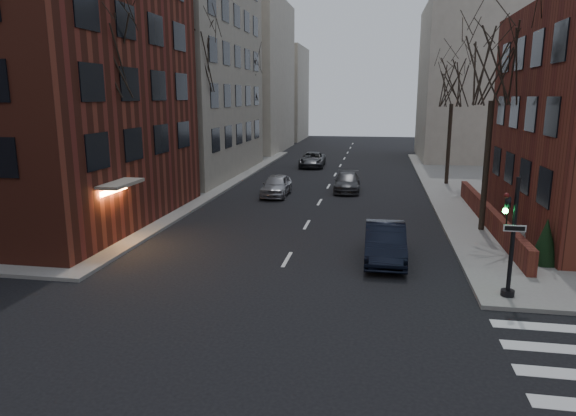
% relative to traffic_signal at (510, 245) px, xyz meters
% --- Properties ---
extents(building_left_brick, '(15.00, 15.00, 18.00)m').
position_rel_traffic_signal_xyz_m(building_left_brick, '(-23.44, 7.51, 7.09)').
color(building_left_brick, maroon).
rests_on(building_left_brick, ground).
extents(building_left_tan, '(18.00, 18.00, 28.00)m').
position_rel_traffic_signal_xyz_m(building_left_tan, '(-24.94, 25.01, 12.09)').
color(building_left_tan, '#9D9382').
rests_on(building_left_tan, ground).
extents(low_wall_right, '(0.35, 16.00, 1.00)m').
position_rel_traffic_signal_xyz_m(low_wall_right, '(1.36, 10.01, -1.26)').
color(low_wall_right, maroon).
rests_on(low_wall_right, sidewalk_far_right).
extents(building_distant_la, '(14.00, 16.00, 18.00)m').
position_rel_traffic_signal_xyz_m(building_distant_la, '(-22.94, 46.01, 7.09)').
color(building_distant_la, '#BAAF9D').
rests_on(building_distant_la, ground).
extents(building_distant_ra, '(14.00, 14.00, 16.00)m').
position_rel_traffic_signal_xyz_m(building_distant_ra, '(7.06, 41.01, 6.09)').
color(building_distant_ra, '#BAAF9D').
rests_on(building_distant_ra, ground).
extents(building_distant_lb, '(10.00, 12.00, 14.00)m').
position_rel_traffic_signal_xyz_m(building_distant_lb, '(-20.94, 63.01, 5.09)').
color(building_distant_lb, '#BAAF9D').
rests_on(building_distant_lb, ground).
extents(traffic_signal, '(0.76, 0.44, 4.00)m').
position_rel_traffic_signal_xyz_m(traffic_signal, '(0.00, 0.00, 0.00)').
color(traffic_signal, black).
rests_on(traffic_signal, sidewalk_far_right).
extents(tree_left_a, '(4.18, 4.18, 10.26)m').
position_rel_traffic_signal_xyz_m(tree_left_a, '(-16.74, 5.01, 6.56)').
color(tree_left_a, '#2D231C').
rests_on(tree_left_a, sidewalk_far_left).
extents(tree_left_b, '(4.40, 4.40, 10.80)m').
position_rel_traffic_signal_xyz_m(tree_left_b, '(-16.74, 17.01, 7.00)').
color(tree_left_b, '#2D231C').
rests_on(tree_left_b, sidewalk_far_left).
extents(tree_left_c, '(3.96, 3.96, 9.72)m').
position_rel_traffic_signal_xyz_m(tree_left_c, '(-16.74, 31.01, 6.12)').
color(tree_left_c, '#2D231C').
rests_on(tree_left_c, sidewalk_far_left).
extents(tree_right_a, '(3.96, 3.96, 9.72)m').
position_rel_traffic_signal_xyz_m(tree_right_a, '(0.86, 9.01, 6.12)').
color(tree_right_a, '#2D231C').
rests_on(tree_right_a, sidewalk_far_right).
extents(tree_right_b, '(3.74, 3.74, 9.18)m').
position_rel_traffic_signal_xyz_m(tree_right_b, '(0.86, 23.01, 5.68)').
color(tree_right_b, '#2D231C').
rests_on(tree_right_b, sidewalk_far_right).
extents(streetlamp_near, '(0.36, 0.36, 6.28)m').
position_rel_traffic_signal_xyz_m(streetlamp_near, '(-16.14, 13.01, 2.33)').
color(streetlamp_near, black).
rests_on(streetlamp_near, sidewalk_far_left).
extents(streetlamp_far, '(0.36, 0.36, 6.28)m').
position_rel_traffic_signal_xyz_m(streetlamp_far, '(-16.14, 33.01, 2.33)').
color(streetlamp_far, black).
rests_on(streetlamp_far, sidewalk_far_left).
extents(parked_sedan, '(1.67, 4.67, 1.54)m').
position_rel_traffic_signal_xyz_m(parked_sedan, '(-3.94, 3.61, -1.14)').
color(parked_sedan, black).
rests_on(parked_sedan, ground).
extents(car_lane_silver, '(1.74, 4.25, 1.44)m').
position_rel_traffic_signal_xyz_m(car_lane_silver, '(-11.09, 16.68, -1.19)').
color(car_lane_silver, '#A9A9AF').
rests_on(car_lane_silver, ground).
extents(car_lane_gray, '(1.92, 4.49, 1.29)m').
position_rel_traffic_signal_xyz_m(car_lane_gray, '(-6.44, 19.24, -1.26)').
color(car_lane_gray, '#38393C').
rests_on(car_lane_gray, ground).
extents(car_lane_far, '(2.49, 5.08, 1.39)m').
position_rel_traffic_signal_xyz_m(car_lane_far, '(-10.53, 31.73, -1.21)').
color(car_lane_far, '#424348').
rests_on(car_lane_far, ground).
extents(sandwich_board, '(0.57, 0.67, 0.92)m').
position_rel_traffic_signal_xyz_m(sandwich_board, '(1.68, 5.52, -1.30)').
color(sandwich_board, white).
rests_on(sandwich_board, sidewalk_far_right).
extents(evergreen_shrub, '(1.45, 1.45, 1.85)m').
position_rel_traffic_signal_xyz_m(evergreen_shrub, '(2.29, 3.82, -0.83)').
color(evergreen_shrub, black).
rests_on(evergreen_shrub, sidewalk_far_right).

